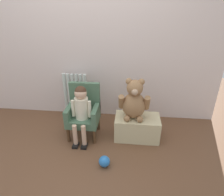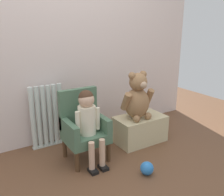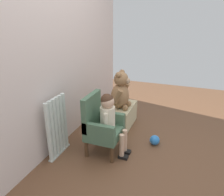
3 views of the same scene
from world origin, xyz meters
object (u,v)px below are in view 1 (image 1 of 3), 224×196
child_armchair (84,111)px  toy_ball (104,161)px  child_figure (81,106)px  radiator (76,96)px  low_bench (137,127)px  large_teddy_bear (134,101)px

child_armchair → toy_ball: (0.35, -0.58, -0.28)m
child_armchair → child_figure: bearing=-90.0°
radiator → child_figure: bearing=-67.4°
radiator → toy_ball: (0.58, -1.02, -0.28)m
low_bench → toy_ball: (-0.36, -0.57, -0.09)m
child_armchair → large_teddy_bear: bearing=-2.0°
low_bench → large_teddy_bear: size_ratio=1.08×
toy_ball → large_teddy_bear: bearing=61.8°
radiator → child_armchair: 0.49m
radiator → low_bench: radiator is taller
large_teddy_bear → low_bench: bearing=7.8°
child_armchair → low_bench: bearing=-1.2°
child_figure → low_bench: bearing=7.8°
radiator → child_figure: size_ratio=0.95×
large_teddy_bear → child_figure: bearing=-172.2°
radiator → child_armchair: bearing=-62.4°
large_teddy_bear → toy_ball: 0.79m
child_figure → large_teddy_bear: size_ratio=1.39×
toy_ball → radiator: bearing=119.6°
toy_ball → child_figure: bearing=126.7°
radiator → child_figure: (0.23, -0.55, 0.13)m
child_armchair → large_teddy_bear: size_ratio=1.33×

